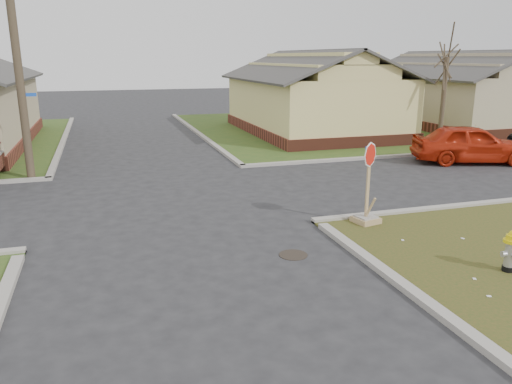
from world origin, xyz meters
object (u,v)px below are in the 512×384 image
object	(u,v)px
fire_hydrant	(511,249)
red_sedan	(471,144)
stop_sign	(367,206)
utility_pole	(15,45)

from	to	relation	value
fire_hydrant	red_sedan	world-z (taller)	red_sedan
stop_sign	utility_pole	bearing A→B (deg)	125.74
fire_hydrant	stop_sign	size ratio (longest dim) A/B	0.40
red_sedan	fire_hydrant	bearing A→B (deg)	162.57
stop_sign	red_sedan	distance (m)	9.96
fire_hydrant	red_sedan	size ratio (longest dim) A/B	0.19
stop_sign	red_sedan	size ratio (longest dim) A/B	0.46
utility_pole	red_sedan	bearing A→B (deg)	-7.30
fire_hydrant	utility_pole	bearing A→B (deg)	139.01
utility_pole	red_sedan	xyz separation A→B (m)	(17.09, -2.19, -3.86)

